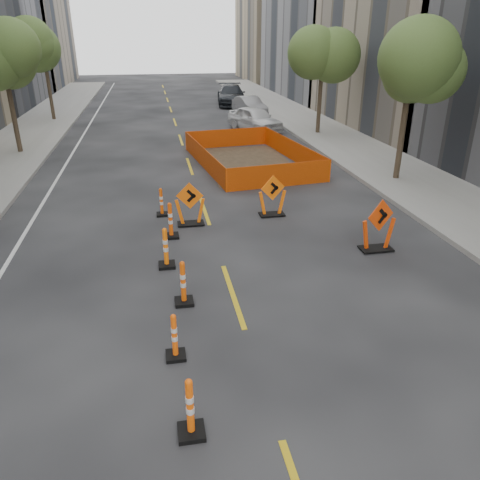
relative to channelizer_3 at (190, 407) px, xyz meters
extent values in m
plane|color=black|center=(1.37, 0.10, -0.54)|extent=(140.00, 140.00, 0.00)
cube|color=gray|center=(10.37, 12.10, -0.47)|extent=(4.00, 90.00, 0.15)
cube|color=gray|center=(18.37, 23.90, 6.46)|extent=(12.00, 16.00, 14.00)
cube|color=tan|center=(18.37, 58.70, 7.46)|extent=(12.00, 14.00, 16.00)
cylinder|color=#382B1E|center=(-7.03, 20.10, 1.03)|extent=(0.24, 0.24, 3.15)
sphere|color=#51662B|center=(-7.03, 20.10, 4.01)|extent=(2.80, 2.80, 2.80)
cylinder|color=#382B1E|center=(-7.03, 30.10, 1.03)|extent=(0.24, 0.24, 3.15)
sphere|color=#51662B|center=(-7.03, 30.10, 4.01)|extent=(2.80, 2.80, 2.80)
cylinder|color=#382B1E|center=(9.77, 12.10, 1.03)|extent=(0.24, 0.24, 3.15)
sphere|color=#51662B|center=(9.77, 12.10, 4.01)|extent=(2.80, 2.80, 2.80)
cylinder|color=#382B1E|center=(9.77, 22.10, 1.03)|extent=(0.24, 0.24, 3.15)
sphere|color=#51662B|center=(9.77, 22.10, 4.01)|extent=(2.80, 2.80, 2.80)
imported|color=white|center=(6.23, 24.05, 0.20)|extent=(3.30, 4.72, 1.49)
imported|color=gray|center=(7.16, 30.24, 0.13)|extent=(2.17, 4.26, 1.34)
imported|color=black|center=(6.68, 35.72, 0.28)|extent=(2.97, 5.92, 1.65)
camera|label=1|loc=(-0.25, -5.53, 5.25)|focal=35.00mm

